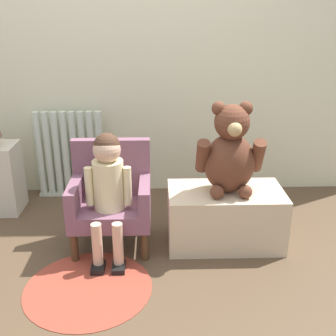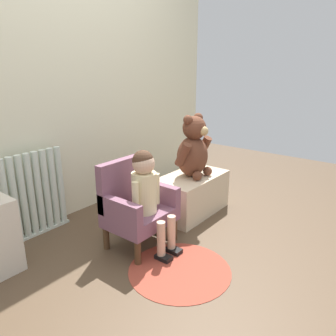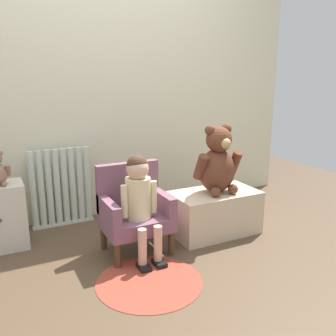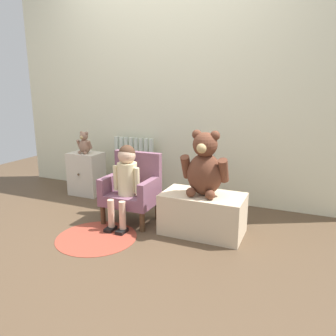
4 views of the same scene
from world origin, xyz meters
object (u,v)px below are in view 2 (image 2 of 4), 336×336
child_figure (147,187)px  low_bench (191,194)px  child_armchair (136,204)px  floor_rug (180,270)px  radiator (35,195)px  large_teddy_bear (193,149)px

child_figure → low_bench: child_figure is taller
child_armchair → floor_rug: size_ratio=0.95×
radiator → low_bench: (1.02, -0.69, -0.15)m
large_teddy_bear → floor_rug: 1.03m
child_armchair → low_bench: 0.68m
child_figure → child_armchair: bearing=90.0°
low_bench → large_teddy_bear: size_ratio=1.28×
child_armchair → radiator: bearing=118.0°
low_bench → floor_rug: 0.88m
radiator → child_figure: size_ratio=0.91×
child_armchair → large_teddy_bear: (0.67, -0.02, 0.27)m
large_teddy_bear → child_armchair: bearing=177.9°
radiator → low_bench: size_ratio=0.96×
child_armchair → low_bench: bearing=-1.5°
child_figure → floor_rug: 0.57m
radiator → floor_rug: radiator is taller
child_figure → large_teddy_bear: 0.69m
low_bench → floor_rug: (-0.75, -0.43, -0.16)m
large_teddy_bear → radiator: bearing=145.8°
child_armchair → child_figure: bearing=-90.0°
low_bench → large_teddy_bear: (0.01, -0.01, 0.40)m
radiator → low_bench: radiator is taller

